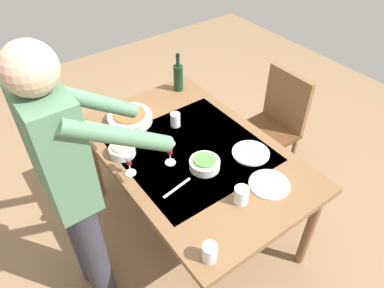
{
  "coord_description": "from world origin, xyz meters",
  "views": [
    {
      "loc": [
        -1.34,
        0.98,
        2.24
      ],
      "look_at": [
        0.0,
        0.0,
        0.8
      ],
      "focal_mm": 33.69,
      "sensor_mm": 36.0,
      "label": 1
    }
  ],
  "objects_px": {
    "serving_bowl_pasta": "(130,118)",
    "water_cup_near_left": "(210,252)",
    "wine_glass_left": "(170,150)",
    "dinner_plate_near": "(269,184)",
    "water_cup_near_right": "(175,120)",
    "dinner_plate_far": "(251,153)",
    "wine_glass_right": "(129,160)",
    "person_server": "(71,181)",
    "chair_near": "(275,121)",
    "wine_bottle": "(178,77)",
    "side_bowl_salad": "(205,163)",
    "dining_table": "(192,159)",
    "side_bowl_bread": "(122,150)",
    "water_cup_far_left": "(241,195)"
  },
  "relations": [
    {
      "from": "serving_bowl_pasta",
      "to": "dinner_plate_near",
      "type": "height_order",
      "value": "serving_bowl_pasta"
    },
    {
      "from": "chair_near",
      "to": "side_bowl_bread",
      "type": "height_order",
      "value": "chair_near"
    },
    {
      "from": "water_cup_near_left",
      "to": "water_cup_far_left",
      "type": "height_order",
      "value": "same"
    },
    {
      "from": "wine_bottle",
      "to": "serving_bowl_pasta",
      "type": "distance_m",
      "value": 0.52
    },
    {
      "from": "dining_table",
      "to": "water_cup_near_right",
      "type": "distance_m",
      "value": 0.3
    },
    {
      "from": "serving_bowl_pasta",
      "to": "water_cup_near_left",
      "type": "bearing_deg",
      "value": 169.36
    },
    {
      "from": "dining_table",
      "to": "wine_bottle",
      "type": "relative_size",
      "value": 5.08
    },
    {
      "from": "dining_table",
      "to": "water_cup_far_left",
      "type": "bearing_deg",
      "value": 176.0
    },
    {
      "from": "water_cup_near_right",
      "to": "dinner_plate_near",
      "type": "bearing_deg",
      "value": -171.23
    },
    {
      "from": "wine_glass_right",
      "to": "side_bowl_salad",
      "type": "distance_m",
      "value": 0.44
    },
    {
      "from": "dinner_plate_near",
      "to": "dinner_plate_far",
      "type": "relative_size",
      "value": 1.0
    },
    {
      "from": "wine_glass_right",
      "to": "dining_table",
      "type": "bearing_deg",
      "value": -96.74
    },
    {
      "from": "water_cup_near_left",
      "to": "side_bowl_salad",
      "type": "relative_size",
      "value": 0.54
    },
    {
      "from": "dining_table",
      "to": "serving_bowl_pasta",
      "type": "relative_size",
      "value": 5.01
    },
    {
      "from": "dining_table",
      "to": "water_cup_near_right",
      "type": "relative_size",
      "value": 15.59
    },
    {
      "from": "side_bowl_bread",
      "to": "water_cup_near_right",
      "type": "bearing_deg",
      "value": -83.96
    },
    {
      "from": "water_cup_near_left",
      "to": "wine_bottle",
      "type": "bearing_deg",
      "value": -29.04
    },
    {
      "from": "serving_bowl_pasta",
      "to": "dinner_plate_far",
      "type": "bearing_deg",
      "value": -148.79
    },
    {
      "from": "wine_bottle",
      "to": "water_cup_near_left",
      "type": "xyz_separation_m",
      "value": [
        -1.27,
        0.71,
        -0.06
      ]
    },
    {
      "from": "dining_table",
      "to": "water_cup_near_left",
      "type": "xyz_separation_m",
      "value": [
        -0.65,
        0.38,
        0.12
      ]
    },
    {
      "from": "dinner_plate_far",
      "to": "wine_glass_right",
      "type": "bearing_deg",
      "value": 66.96
    },
    {
      "from": "person_server",
      "to": "wine_bottle",
      "type": "bearing_deg",
      "value": -58.78
    },
    {
      "from": "wine_glass_left",
      "to": "wine_bottle",
      "type": "bearing_deg",
      "value": -38.1
    },
    {
      "from": "wine_glass_right",
      "to": "serving_bowl_pasta",
      "type": "relative_size",
      "value": 0.5
    },
    {
      "from": "chair_near",
      "to": "water_cup_near_right",
      "type": "height_order",
      "value": "chair_near"
    },
    {
      "from": "chair_near",
      "to": "wine_bottle",
      "type": "relative_size",
      "value": 3.07
    },
    {
      "from": "wine_glass_right",
      "to": "water_cup_near_left",
      "type": "bearing_deg",
      "value": -177.91
    },
    {
      "from": "wine_glass_right",
      "to": "side_bowl_salad",
      "type": "relative_size",
      "value": 0.84
    },
    {
      "from": "wine_bottle",
      "to": "water_cup_near_right",
      "type": "relative_size",
      "value": 3.07
    },
    {
      "from": "water_cup_far_left",
      "to": "dinner_plate_near",
      "type": "bearing_deg",
      "value": -92.19
    },
    {
      "from": "chair_near",
      "to": "water_cup_near_right",
      "type": "relative_size",
      "value": 9.43
    },
    {
      "from": "water_cup_far_left",
      "to": "serving_bowl_pasta",
      "type": "xyz_separation_m",
      "value": [
        0.97,
        0.13,
        -0.02
      ]
    },
    {
      "from": "water_cup_near_right",
      "to": "dinner_plate_far",
      "type": "distance_m",
      "value": 0.55
    },
    {
      "from": "wine_glass_right",
      "to": "side_bowl_bread",
      "type": "distance_m",
      "value": 0.19
    },
    {
      "from": "water_cup_near_right",
      "to": "serving_bowl_pasta",
      "type": "bearing_deg",
      "value": 45.9
    },
    {
      "from": "side_bowl_salad",
      "to": "dinner_plate_near",
      "type": "distance_m",
      "value": 0.38
    },
    {
      "from": "water_cup_far_left",
      "to": "side_bowl_salad",
      "type": "bearing_deg",
      "value": -0.43
    },
    {
      "from": "person_server",
      "to": "chair_near",
      "type": "bearing_deg",
      "value": -85.83
    },
    {
      "from": "wine_glass_right",
      "to": "dinner_plate_far",
      "type": "distance_m",
      "value": 0.74
    },
    {
      "from": "wine_glass_left",
      "to": "dinner_plate_near",
      "type": "relative_size",
      "value": 0.66
    },
    {
      "from": "water_cup_near_left",
      "to": "water_cup_far_left",
      "type": "bearing_deg",
      "value": -63.94
    },
    {
      "from": "wine_glass_right",
      "to": "side_bowl_bread",
      "type": "xyz_separation_m",
      "value": [
        0.17,
        -0.04,
        -0.07
      ]
    },
    {
      "from": "water_cup_near_right",
      "to": "dinner_plate_near",
      "type": "height_order",
      "value": "water_cup_near_right"
    },
    {
      "from": "dinner_plate_near",
      "to": "side_bowl_salad",
      "type": "bearing_deg",
      "value": 32.46
    },
    {
      "from": "wine_bottle",
      "to": "serving_bowl_pasta",
      "type": "relative_size",
      "value": 0.99
    },
    {
      "from": "chair_near",
      "to": "water_cup_near_right",
      "type": "xyz_separation_m",
      "value": [
        0.18,
        0.81,
        0.27
      ]
    },
    {
      "from": "chair_near",
      "to": "person_server",
      "type": "bearing_deg",
      "value": 94.17
    },
    {
      "from": "wine_glass_right",
      "to": "water_cup_far_left",
      "type": "bearing_deg",
      "value": -145.08
    },
    {
      "from": "wine_glass_right",
      "to": "dinner_plate_near",
      "type": "xyz_separation_m",
      "value": [
        -0.54,
        -0.58,
        -0.1
      ]
    },
    {
      "from": "dining_table",
      "to": "side_bowl_bread",
      "type": "xyz_separation_m",
      "value": [
        0.22,
        0.36,
        0.11
      ]
    }
  ]
}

